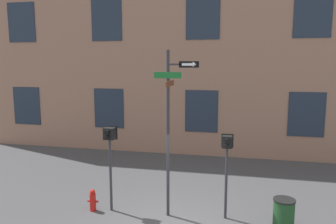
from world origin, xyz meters
TOP-DOWN VIEW (x-y plane):
  - building_facade at (-0.00, 7.59)m, footprint 24.00×0.63m
  - street_sign_pole at (-0.15, 0.64)m, footprint 1.27×1.02m
  - pedestrian_signal_left at (-2.02, 0.60)m, footprint 0.39×0.40m
  - pedestrian_signal_right at (1.48, 0.82)m, footprint 0.35×0.40m
  - fire_hydrant at (-2.57, 0.45)m, footprint 0.35×0.19m
  - trash_bin at (3.08, 0.55)m, footprint 0.60×0.60m

SIDE VIEW (x-z plane):
  - fire_hydrant at x=-2.57m, z-range -0.01..0.68m
  - trash_bin at x=3.08m, z-range 0.00..0.85m
  - pedestrian_signal_right at x=1.48m, z-range 0.69..3.21m
  - pedestrian_signal_left at x=-2.02m, z-range 0.76..3.42m
  - street_sign_pole at x=-0.15m, z-range 0.42..5.34m
  - building_facade at x=0.00m, z-range 0.00..13.35m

